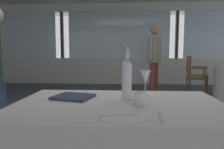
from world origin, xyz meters
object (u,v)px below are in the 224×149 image
Objects in this scene: dining_chair_0_2 at (194,72)px; water_tumbler at (140,99)px; diner_person_0 at (154,57)px; side_plate at (119,116)px; wine_glass at (145,77)px; water_bottle at (127,78)px; menu_book at (73,97)px.

water_tumbler is at bearing -86.04° from dining_chair_0_2.
dining_chair_0_2 is 1.04m from diner_person_0.
side_plate is 0.60m from wine_glass.
water_bottle reaches higher than dining_chair_0_2.
menu_book is (-0.48, 0.17, -0.03)m from water_tumbler.
water_bottle is at bearing 122.03° from water_tumbler.
water_bottle is 3.75m from diner_person_0.
menu_book is at bearing -169.14° from wine_glass.
water_bottle reaches higher than wine_glass.
diner_person_0 is (0.54, 3.55, 0.07)m from wine_glass.
wine_glass is 3.59m from diner_person_0.
water_bottle is 4.14m from dining_chair_0_2.
wine_glass is 2.51× the size of water_tumbler.
dining_chair_0_2 is (1.56, 3.92, -0.21)m from water_tumbler.
water_bottle is 0.42m from menu_book.
wine_glass is at bearing 25.96° from menu_book.
menu_book is at bearing -92.83° from dining_chair_0_2.
wine_glass is at bearing 42.87° from water_bottle.
side_plate is at bearing -86.26° from dining_chair_0_2.
water_bottle reaches higher than menu_book.
side_plate is at bearing -114.89° from water_tumbler.
side_plate is 0.44m from water_bottle.
wine_glass is (0.19, 0.55, 0.14)m from side_plate.
water_tumbler reaches higher than menu_book.
diner_person_0 reaches higher than dining_chair_0_2.
dining_chair_0_2 is (1.64, 3.79, -0.32)m from water_bottle.
menu_book is 3.82m from diner_person_0.
side_plate is 0.57m from menu_book.
diner_person_0 reaches higher than menu_book.
dining_chair_0_2 is at bearing 68.32° from water_tumbler.
water_bottle is 1.40× the size of menu_book.
wine_glass is 0.21× the size of dining_chair_0_2.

